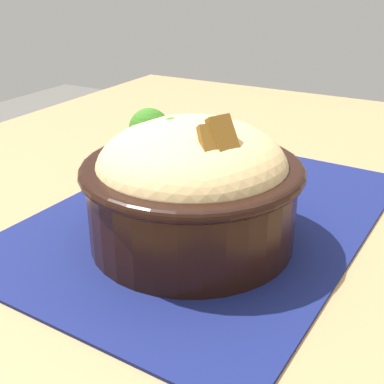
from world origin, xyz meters
The scene contains 4 objects.
table centered at (0.00, 0.00, 0.69)m, with size 1.22×0.96×0.75m.
placemat centered at (0.02, 0.02, 0.76)m, with size 0.43×0.31×0.00m, color #11194C.
bowl centered at (-0.03, 0.01, 0.82)m, with size 0.20×0.20×0.13m.
fork centered at (0.12, 0.03, 0.76)m, with size 0.04×0.13×0.00m.
Camera 1 is at (-0.40, -0.19, 1.00)m, focal length 47.91 mm.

